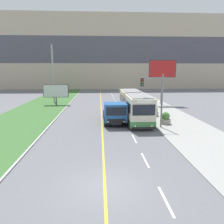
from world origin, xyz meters
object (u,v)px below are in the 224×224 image
dump_truck (115,113)px  billboard_small (56,91)px  billboard_large (162,71)px  city_bus (134,106)px  utility_pole_far (53,74)px  planter_round_second (154,112)px  planter_round_near (165,119)px  traffic_light_mast (156,94)px

dump_truck → billboard_small: 16.52m
billboard_large → billboard_small: 18.28m
city_bus → utility_pole_far: (-12.63, 14.90, 3.60)m
utility_pole_far → billboard_small: size_ratio=2.45×
billboard_small → planter_round_second: size_ratio=3.40×
planter_round_near → city_bus: bearing=133.9°
billboard_large → planter_round_near: (-3.40, -13.80, -5.10)m
dump_truck → planter_round_second: 6.39m
dump_truck → billboard_large: size_ratio=0.89×
city_bus → utility_pole_far: 19.87m
utility_pole_far → planter_round_near: bearing=-49.1°
dump_truck → planter_round_near: 5.58m
planter_round_second → billboard_small: bearing=144.4°
dump_truck → billboard_small: size_ratio=1.58×
billboard_small → traffic_light_mast: bearing=-50.9°
utility_pole_far → billboard_small: (1.06, -3.45, -2.91)m
dump_truck → city_bus: bearing=42.6°
city_bus → planter_round_near: bearing=-46.1°
utility_pole_far → planter_round_second: 21.14m
billboard_large → planter_round_second: (-3.59, -9.54, -5.13)m
traffic_light_mast → planter_round_near: traffic_light_mast is taller
dump_truck → billboard_small: (-9.05, 13.78, 1.10)m
dump_truck → utility_pole_far: (-10.10, 17.23, 4.01)m
dump_truck → planter_round_second: bearing=33.5°
billboard_small → utility_pole_far: bearing=107.1°
city_bus → dump_truck: bearing=-137.4°
dump_truck → planter_round_second: size_ratio=5.38×
dump_truck → utility_pole_far: bearing=120.4°
billboard_large → planter_round_second: bearing=-110.6°
city_bus → planter_round_near: size_ratio=9.04×
traffic_light_mast → billboard_large: size_ratio=0.73×
billboard_small → planter_round_second: bearing=-35.6°
planter_round_second → planter_round_near: bearing=-87.4°
traffic_light_mast → planter_round_near: (1.57, 1.41, -2.85)m
dump_truck → billboard_large: (8.90, 13.05, 4.53)m
traffic_light_mast → planter_round_second: traffic_light_mast is taller
dump_truck → planter_round_near: bearing=-7.8°
traffic_light_mast → billboard_small: size_ratio=1.29×
utility_pole_far → planter_round_near: (15.60, -17.99, -4.58)m
planter_round_second → traffic_light_mast: bearing=-103.7°
billboard_large → planter_round_near: 15.10m
traffic_light_mast → dump_truck: bearing=151.1°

